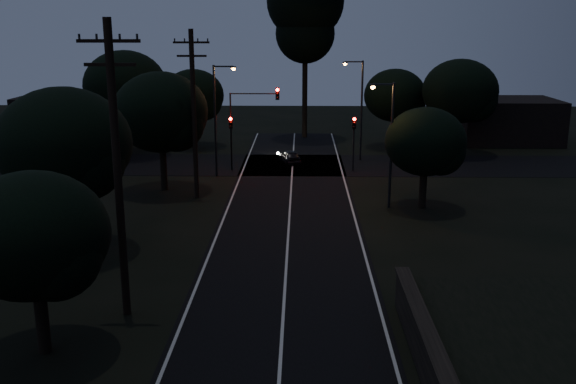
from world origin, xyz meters
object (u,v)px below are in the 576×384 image
object	(u,v)px
signal_mast	(253,113)
car	(290,157)
streetlight_b	(359,103)
tall_pine	(305,12)
signal_left	(231,133)
streetlight_c	(389,136)
streetlight_a	(218,113)
signal_right	(354,134)
utility_pole_mid	(117,168)
utility_pole_far	(194,112)

from	to	relation	value
signal_mast	car	size ratio (longest dim) A/B	2.02
streetlight_b	tall_pine	bearing A→B (deg)	111.38
tall_pine	signal_mast	xyz separation A→B (m)	(-3.91, -15.01, -7.58)
signal_left	streetlight_c	world-z (taller)	streetlight_c
signal_mast	streetlight_a	world-z (taller)	streetlight_a
tall_pine	signal_mast	distance (m)	17.26
streetlight_b	signal_right	bearing A→B (deg)	-100.00
utility_pole_mid	tall_pine	size ratio (longest dim) A/B	0.67
utility_pole_far	streetlight_c	bearing A→B (deg)	-9.60
streetlight_a	car	xyz separation A→B (m)	(5.07, 4.73, -4.11)
signal_right	streetlight_c	xyz separation A→B (m)	(1.23, -9.99, 1.51)
utility_pole_far	signal_right	distance (m)	13.53
signal_left	tall_pine	bearing A→B (deg)	69.54
streetlight_c	car	xyz separation A→B (m)	(-6.06, 12.73, -3.82)
streetlight_b	streetlight_c	size ratio (longest dim) A/B	1.07
utility_pole_far	signal_left	world-z (taller)	utility_pole_far
signal_left	streetlight_c	xyz separation A→B (m)	(10.43, -9.99, 1.51)
utility_pole_mid	signal_mast	xyz separation A→B (m)	(3.09, 24.99, -1.40)
utility_pole_mid	utility_pole_far	xyz separation A→B (m)	(0.00, 17.00, -0.25)
streetlight_a	utility_pole_mid	bearing A→B (deg)	-91.73
utility_pole_far	car	xyz separation A→B (m)	(5.77, 10.73, -4.96)
signal_right	streetlight_c	size ratio (longest dim) A/B	0.55
utility_pole_mid	signal_mast	world-z (taller)	utility_pole_mid
streetlight_b	streetlight_c	xyz separation A→B (m)	(0.52, -14.00, -0.29)
signal_left	streetlight_c	size ratio (longest dim) A/B	0.55
tall_pine	streetlight_b	world-z (taller)	tall_pine
tall_pine	streetlight_a	world-z (taller)	tall_pine
utility_pole_mid	tall_pine	xyz separation A→B (m)	(7.00, 40.00, 6.18)
streetlight_a	streetlight_b	distance (m)	12.19
streetlight_c	signal_mast	bearing A→B (deg)	131.19
utility_pole_mid	streetlight_a	size ratio (longest dim) A/B	1.38
streetlight_b	car	world-z (taller)	streetlight_b
signal_right	streetlight_b	xyz separation A→B (m)	(0.71, 4.01, 1.80)
signal_left	signal_mast	size ratio (longest dim) A/B	0.66
signal_mast	tall_pine	bearing A→B (deg)	75.38
utility_pole_far	signal_left	xyz separation A→B (m)	(1.40, 7.99, -2.65)
tall_pine	signal_mast	world-z (taller)	tall_pine
tall_pine	streetlight_c	bearing A→B (deg)	-79.07
utility_pole_far	streetlight_b	size ratio (longest dim) A/B	1.31
tall_pine	signal_left	world-z (taller)	tall_pine
signal_left	streetlight_c	bearing A→B (deg)	-43.76
tall_pine	signal_left	distance (m)	18.42
car	signal_mast	bearing A→B (deg)	28.90
utility_pole_mid	tall_pine	bearing A→B (deg)	80.07
streetlight_a	streetlight_c	world-z (taller)	streetlight_a
signal_mast	streetlight_a	xyz separation A→B (m)	(-2.39, -1.99, 0.30)
streetlight_c	car	size ratio (longest dim) A/B	2.42
tall_pine	car	distance (m)	16.79
signal_right	streetlight_a	xyz separation A→B (m)	(-9.91, -1.99, 1.80)
signal_right	signal_mast	bearing A→B (deg)	179.97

